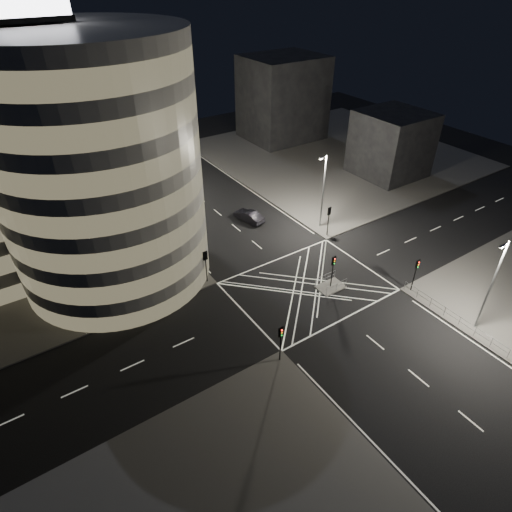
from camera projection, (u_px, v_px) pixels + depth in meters
ground at (307, 287)px, 46.97m from camera, size 120.00×120.00×0.00m
sidewalk_far_right at (336, 154)px, 78.53m from camera, size 42.00×42.00×0.15m
central_island at (330, 287)px, 46.81m from camera, size 3.00×2.00×0.15m
office_tower_curved at (38, 163)px, 43.05m from camera, size 30.00×29.00×27.20m
building_right_far at (283, 98)px, 81.68m from camera, size 14.00×12.00×15.00m
building_right_near at (391, 144)px, 68.57m from camera, size 10.00×10.00×10.00m
building_far_end at (96, 93)px, 79.53m from camera, size 18.00×8.00×18.00m
tree_a at (180, 241)px, 45.52m from camera, size 3.96×3.96×7.04m
tree_b at (157, 214)px, 49.32m from camera, size 4.76×4.76×7.99m
tree_c at (139, 197)px, 53.62m from camera, size 4.22×4.22×7.33m
tree_d at (123, 183)px, 57.93m from camera, size 4.89×4.89×7.32m
tree_e at (109, 167)px, 62.00m from camera, size 4.26×4.26×7.00m
traffic_signal_fl at (206, 261)px, 45.93m from camera, size 0.55×0.22×4.00m
traffic_signal_nl at (281, 338)px, 36.66m from camera, size 0.55×0.22×4.00m
traffic_signal_fr at (329, 216)px, 53.94m from camera, size 0.55×0.22×4.00m
traffic_signal_nr at (416, 269)px, 44.67m from camera, size 0.55×0.22×4.00m
traffic_signal_island at (333, 266)px, 45.19m from camera, size 0.55×0.22×4.00m
street_lamp_left_near at (177, 221)px, 47.68m from camera, size 1.25×0.25×10.00m
street_lamp_left_far at (122, 167)px, 59.95m from camera, size 1.25×0.25×10.00m
street_lamp_right_far at (323, 189)px, 54.22m from camera, size 1.25×0.25×10.00m
street_lamp_right_near at (492, 284)px, 38.55m from camera, size 1.25×0.25×10.00m
railing_near_right at (452, 316)px, 42.06m from camera, size 0.06×11.70×1.10m
railing_island_south at (337, 287)px, 45.84m from camera, size 2.80×0.06×1.10m
railing_island_north at (325, 278)px, 47.07m from camera, size 2.80×0.06×1.10m
sedan at (249, 216)px, 58.25m from camera, size 2.54×4.87×1.53m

